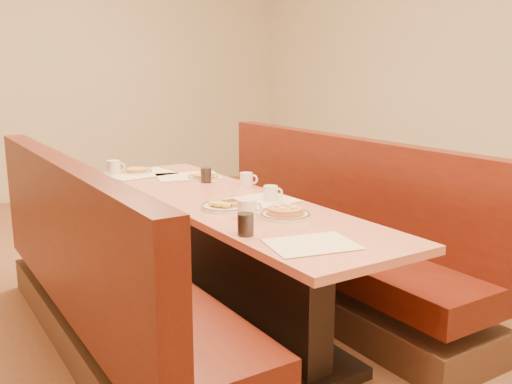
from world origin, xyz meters
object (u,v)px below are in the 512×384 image
eggs_plate (225,206)px  soda_tumbler_mid (206,175)px  coffee_mug_a (271,193)px  diner_table (227,262)px  coffee_mug_c (247,179)px  pancake_plate (285,213)px  booth_left (103,290)px  coffee_mug_b (248,209)px  soda_tumbler_near (246,224)px  coffee_mug_d (114,167)px  booth_right (325,244)px

eggs_plate → soda_tumbler_mid: soda_tumbler_mid is taller
eggs_plate → coffee_mug_a: coffee_mug_a is taller
coffee_mug_a → soda_tumbler_mid: 0.67m
diner_table → coffee_mug_c: bearing=39.8°
pancake_plate → soda_tumbler_mid: size_ratio=2.62×
pancake_plate → eggs_plate: (-0.17, 0.31, -0.00)m
coffee_mug_c → booth_left: bearing=-147.9°
eggs_plate → coffee_mug_b: 0.25m
diner_table → soda_tumbler_near: 0.84m
soda_tumbler_mid → pancake_plate: bearing=-94.5°
coffee_mug_c → diner_table: bearing=-121.2°
diner_table → soda_tumbler_mid: 0.67m
diner_table → coffee_mug_a: size_ratio=22.26×
eggs_plate → coffee_mug_d: (-0.16, 1.29, 0.04)m
coffee_mug_b → coffee_mug_d: (-0.15, 1.54, -0.00)m
coffee_mug_a → coffee_mug_c: coffee_mug_c is taller
coffee_mug_a → coffee_mug_b: bearing=-123.8°
booth_left → eggs_plate: size_ratio=9.64×
pancake_plate → booth_right: bearing=36.5°
diner_table → booth_left: bearing=180.0°
booth_left → coffee_mug_d: 1.27m
soda_tumbler_near → pancake_plate: bearing=26.5°
soda_tumbler_near → booth_left: bearing=124.1°
eggs_plate → coffee_mug_a: bearing=3.9°
diner_table → soda_tumbler_near: bearing=-112.7°
coffee_mug_a → coffee_mug_c: bearing=93.4°
booth_left → coffee_mug_b: 0.87m
diner_table → booth_right: booth_right is taller
pancake_plate → coffee_mug_d: (-0.33, 1.60, 0.03)m
pancake_plate → coffee_mug_a: 0.36m
eggs_plate → coffee_mug_d: coffee_mug_d is taller
coffee_mug_b → eggs_plate: bearing=92.6°
pancake_plate → soda_tumbler_mid: (0.08, 1.00, 0.03)m
coffee_mug_d → coffee_mug_b: bearing=-69.5°
diner_table → booth_right: bearing=0.0°
coffee_mug_a → pancake_plate: bearing=-96.7°
booth_left → booth_right: 1.46m
soda_tumbler_mid → booth_left: bearing=-150.0°
coffee_mug_c → soda_tumbler_near: soda_tumbler_near is taller
diner_table → eggs_plate: 0.45m
coffee_mug_c → soda_tumbler_near: size_ratio=1.14×
coffee_mug_a → coffee_mug_b: (-0.32, -0.27, 0.01)m
coffee_mug_b → coffee_mug_c: 0.79m
eggs_plate → soda_tumbler_near: 0.51m
coffee_mug_c → coffee_mug_a: bearing=-83.5°
eggs_plate → coffee_mug_b: bearing=-92.7°
diner_table → pancake_plate: (0.05, -0.50, 0.40)m
booth_left → diner_table: bearing=0.0°
diner_table → coffee_mug_b: (-0.13, -0.44, 0.43)m
diner_table → coffee_mug_d: size_ratio=19.48×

